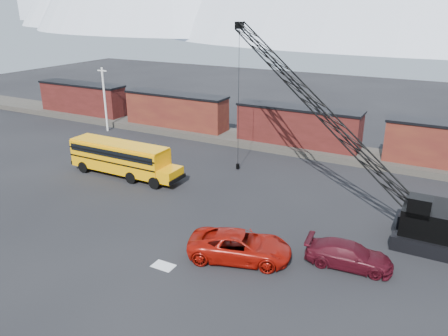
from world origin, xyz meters
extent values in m
plane|color=black|center=(0.00, 0.00, 0.00)|extent=(160.00, 160.00, 0.00)
cube|color=#4D463F|center=(0.00, 22.00, 0.35)|extent=(120.00, 5.00, 0.70)
cube|color=#4F1816|center=(-32.00, 22.00, 2.70)|extent=(13.50, 2.90, 4.00)
cube|color=black|center=(-32.00, 22.00, 4.75)|extent=(13.70, 3.10, 0.25)
cube|color=black|center=(-36.20, 22.00, 1.00)|extent=(2.20, 2.40, 0.60)
cube|color=black|center=(-27.80, 22.00, 1.00)|extent=(2.20, 2.40, 0.60)
cube|color=#481614|center=(-16.00, 22.00, 2.70)|extent=(13.50, 2.90, 4.00)
cube|color=black|center=(-16.00, 22.00, 4.75)|extent=(13.70, 3.10, 0.25)
cube|color=black|center=(-20.20, 22.00, 1.00)|extent=(2.20, 2.40, 0.60)
cube|color=black|center=(-11.80, 22.00, 1.00)|extent=(2.20, 2.40, 0.60)
cube|color=#4F1816|center=(0.00, 22.00, 2.70)|extent=(13.50, 2.90, 4.00)
cube|color=black|center=(0.00, 22.00, 4.75)|extent=(13.70, 3.10, 0.25)
cube|color=black|center=(-4.20, 22.00, 1.00)|extent=(2.20, 2.40, 0.60)
cube|color=black|center=(4.20, 22.00, 1.00)|extent=(2.20, 2.40, 0.60)
cube|color=black|center=(11.80, 22.00, 1.00)|extent=(2.20, 2.40, 0.60)
cylinder|color=silver|center=(-24.00, 18.00, 4.00)|extent=(0.24, 0.24, 8.00)
cube|color=silver|center=(-24.00, 18.00, 7.60)|extent=(1.40, 0.12, 0.12)
cube|color=silver|center=(0.50, -4.00, 0.01)|extent=(1.40, 0.90, 0.02)
cube|color=#ED9B05|center=(-12.09, 6.73, 1.80)|extent=(10.00, 2.50, 2.50)
cube|color=#ED9B05|center=(-6.49, 6.73, 1.10)|extent=(1.60, 2.30, 1.10)
cube|color=#ED9B05|center=(-12.09, 6.73, 3.10)|extent=(10.00, 2.30, 0.18)
cube|color=black|center=(-12.09, 5.47, 2.50)|extent=(9.60, 0.05, 0.65)
cube|color=black|center=(-12.09, 7.99, 2.50)|extent=(9.60, 0.05, 0.65)
cube|color=black|center=(-5.64, 6.73, 0.80)|extent=(0.15, 2.45, 0.35)
cube|color=black|center=(-17.14, 6.73, 0.80)|extent=(0.15, 2.50, 0.35)
cylinder|color=black|center=(-15.69, 5.58, 0.55)|extent=(1.10, 0.35, 1.10)
cylinder|color=black|center=(-15.69, 7.88, 0.55)|extent=(1.10, 0.35, 1.10)
cylinder|color=black|center=(-9.89, 5.58, 0.55)|extent=(1.10, 0.35, 1.10)
cylinder|color=black|center=(-9.89, 7.88, 0.55)|extent=(1.10, 0.35, 1.10)
cylinder|color=black|center=(-7.29, 5.58, 0.55)|extent=(1.10, 0.35, 1.10)
cylinder|color=black|center=(-7.29, 7.88, 0.55)|extent=(1.10, 0.35, 1.10)
imported|color=#980F07|center=(4.28, -0.98, 0.90)|extent=(7.10, 4.79, 1.81)
imported|color=#420B15|center=(10.55, 1.44, 0.77)|extent=(5.48, 2.67, 1.54)
cube|color=black|center=(15.25, 5.12, 0.50)|extent=(5.50, 1.00, 1.00)
cube|color=black|center=(15.25, 8.32, 0.50)|extent=(5.50, 1.00, 1.00)
cube|color=black|center=(15.25, 6.72, 1.90)|extent=(4.80, 3.60, 1.80)
cube|color=black|center=(13.85, 5.52, 3.10)|extent=(1.40, 1.20, 1.30)
cube|color=black|center=(13.85, 4.97, 3.10)|extent=(1.20, 0.06, 0.90)
cube|color=black|center=(-2.99, 13.30, 13.49)|extent=(0.70, 0.50, 0.60)
cylinder|color=black|center=(-2.99, 13.30, 6.74)|extent=(0.04, 0.04, 13.19)
cube|color=black|center=(-2.99, 13.30, 0.35)|extent=(0.25, 0.25, 0.50)
camera|label=1|loc=(14.76, -22.64, 15.18)|focal=35.00mm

